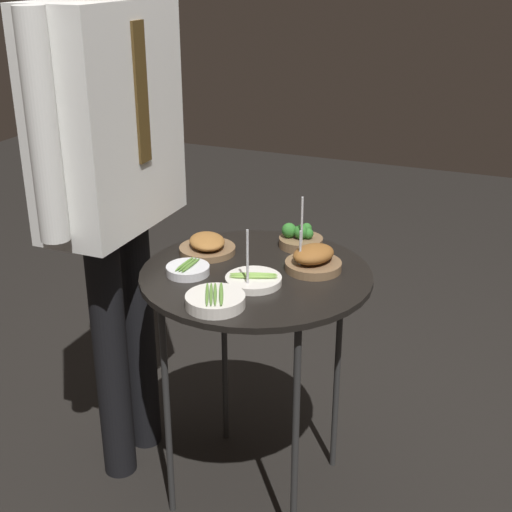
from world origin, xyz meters
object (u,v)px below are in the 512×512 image
(bowl_roast_front_left, at_px, (207,246))
(waiter_figure, at_px, (109,146))
(bowl_roast_back_left, at_px, (313,260))
(serving_cart, at_px, (256,291))
(bowl_broccoli_mid_right, at_px, (300,238))
(bowl_asparagus_back_right, at_px, (215,300))
(bowl_asparagus_far_rim, at_px, (253,280))
(bowl_asparagus_center, at_px, (188,270))

(bowl_roast_front_left, height_order, waiter_figure, waiter_figure)
(bowl_roast_front_left, bearing_deg, bowl_roast_back_left, -89.32)
(serving_cart, height_order, bowl_roast_back_left, bowl_roast_back_left)
(bowl_broccoli_mid_right, distance_m, waiter_figure, 0.64)
(serving_cart, xyz_separation_m, bowl_asparagus_back_right, (-0.24, 0.01, 0.08))
(bowl_broccoli_mid_right, bearing_deg, bowl_asparagus_back_right, 172.16)
(serving_cart, xyz_separation_m, bowl_roast_front_left, (0.07, 0.19, 0.08))
(serving_cart, xyz_separation_m, bowl_asparagus_far_rim, (-0.08, -0.02, 0.07))
(bowl_asparagus_center, bearing_deg, bowl_broccoli_mid_right, -35.11)
(bowl_asparagus_far_rim, distance_m, bowl_asparagus_center, 0.20)
(bowl_roast_back_left, bearing_deg, bowl_asparagus_far_rim, 141.76)
(serving_cart, bearing_deg, waiter_figure, 91.46)
(bowl_roast_back_left, xyz_separation_m, bowl_asparagus_center, (-0.17, 0.32, -0.02))
(serving_cart, distance_m, bowl_broccoli_mid_right, 0.25)
(bowl_roast_back_left, bearing_deg, bowl_asparagus_center, 117.27)
(serving_cart, bearing_deg, bowl_roast_back_left, -61.81)
(bowl_roast_back_left, bearing_deg, bowl_asparagus_back_right, 153.26)
(bowl_roast_back_left, distance_m, waiter_figure, 0.68)
(bowl_asparagus_far_rim, height_order, bowl_asparagus_back_right, bowl_asparagus_far_rim)
(bowl_roast_front_left, relative_size, bowl_asparagus_center, 1.42)
(serving_cart, distance_m, waiter_figure, 0.60)
(bowl_asparagus_far_rim, xyz_separation_m, waiter_figure, (0.06, 0.48, 0.32))
(bowl_asparagus_back_right, bearing_deg, serving_cart, -3.37)
(serving_cart, relative_size, bowl_roast_back_left, 4.71)
(bowl_asparagus_center, relative_size, waiter_figure, 0.07)
(bowl_asparagus_far_rim, bearing_deg, bowl_asparagus_back_right, 166.83)
(bowl_asparagus_far_rim, xyz_separation_m, bowl_asparagus_back_right, (-0.16, 0.04, 0.00))
(bowl_asparagus_far_rim, height_order, bowl_asparagus_center, bowl_asparagus_far_rim)
(waiter_figure, bearing_deg, bowl_asparagus_far_rim, -97.66)
(bowl_asparagus_far_rim, relative_size, bowl_roast_back_left, 1.07)
(serving_cart, relative_size, bowl_asparagus_back_right, 4.94)
(bowl_asparagus_far_rim, xyz_separation_m, bowl_asparagus_center, (-0.01, 0.20, 0.00))
(bowl_asparagus_far_rim, bearing_deg, bowl_roast_front_left, 55.07)
(bowl_roast_front_left, distance_m, bowl_asparagus_center, 0.16)
(serving_cart, distance_m, bowl_asparagus_back_right, 0.25)
(bowl_roast_back_left, height_order, bowl_roast_front_left, bowl_roast_back_left)
(bowl_broccoli_mid_right, bearing_deg, bowl_roast_back_left, -148.51)
(bowl_asparagus_far_rim, xyz_separation_m, bowl_roast_back_left, (0.16, -0.12, 0.02))
(bowl_broccoli_mid_right, bearing_deg, bowl_asparagus_center, 144.89)
(bowl_asparagus_far_rim, distance_m, bowl_broccoli_mid_right, 0.31)
(bowl_broccoli_mid_right, height_order, waiter_figure, waiter_figure)
(serving_cart, bearing_deg, bowl_roast_front_left, 68.84)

